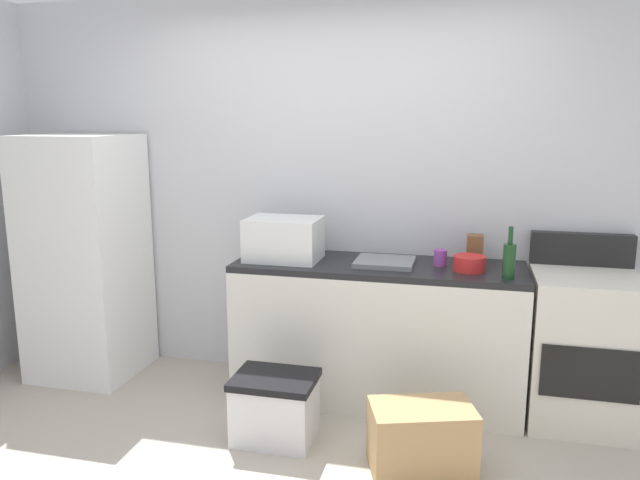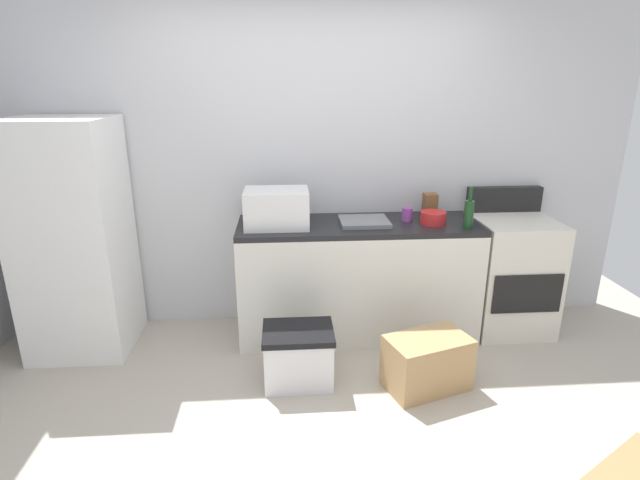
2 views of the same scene
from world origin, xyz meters
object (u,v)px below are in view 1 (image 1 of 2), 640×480
Objects in this scene: refrigerator at (85,257)px; wine_bottle at (509,260)px; coffee_mug at (440,258)px; cardboard_box_large at (422,439)px; storage_bin at (275,407)px; mixing_bowl at (469,263)px; stove_oven at (581,346)px; microwave at (284,239)px; knife_block at (475,249)px.

wine_bottle is at bearing -2.67° from refrigerator.
coffee_mug is 0.19× the size of cardboard_box_large.
cardboard_box_large is at bearing -8.68° from storage_bin.
stove_oven is at bearing 4.70° from mixing_bowl.
microwave is at bearing 0.57° from refrigerator.
microwave is 2.42× the size of mixing_bowl.
coffee_mug is (-0.39, 0.22, -0.06)m from wine_bottle.
microwave is 4.60× the size of coffee_mug.
refrigerator is at bearing -179.43° from microwave.
mixing_bowl is at bearing 74.72° from cardboard_box_large.
cardboard_box_large is (-0.42, -0.60, -0.83)m from wine_bottle.
refrigerator is 2.43m from coffee_mug.
knife_block reaches higher than mixing_bowl.
refrigerator is 9.34× the size of knife_block.
wine_bottle is at bearing -31.30° from mixing_bowl.
wine_bottle is at bearing -60.69° from knife_block.
mixing_bowl is 1.41m from storage_bin.
stove_oven is at bearing 42.13° from cardboard_box_large.
storage_bin is at bearing -159.18° from wine_bottle.
refrigerator is 3.66× the size of microwave.
storage_bin is at bearing 171.32° from cardboard_box_large.
stove_oven is (3.27, 0.06, -0.38)m from refrigerator.
coffee_mug is (0.98, 0.07, -0.09)m from microwave.
coffee_mug is at bearing 4.18° from microwave.
wine_bottle is (1.37, -0.15, -0.03)m from microwave.
storage_bin is at bearing -149.55° from mixing_bowl.
storage_bin is at bearing -142.74° from knife_block.
storage_bin is (-0.83, 0.13, 0.01)m from cardboard_box_large.
coffee_mug is at bearing 38.95° from storage_bin.
knife_block is at bearing 76.16° from cardboard_box_large.
storage_bin is (-1.25, -0.47, -0.82)m from wine_bottle.
coffee_mug reaches higher than cardboard_box_large.
knife_block reaches higher than storage_bin.
coffee_mug is 1.12m from cardboard_box_large.
wine_bottle is 1.58× the size of mixing_bowl.
knife_block is at bearing 167.19° from stove_oven.
storage_bin is (1.57, -0.60, -0.65)m from refrigerator.
knife_block reaches higher than cardboard_box_large.
microwave reaches higher than coffee_mug.
cardboard_box_large is at bearing -137.87° from stove_oven.
stove_oven is at bearing -12.81° from knife_block.
microwave is 0.88× the size of cardboard_box_large.
coffee_mug is 0.56× the size of knife_block.
microwave is at bearing -175.82° from coffee_mug.
wine_bottle is 0.45m from coffee_mug.
knife_block is 0.34× the size of cardboard_box_large.
refrigerator is at bearing -179.03° from stove_oven.
cardboard_box_large is (-0.03, -0.82, -0.77)m from coffee_mug.
knife_block is at bearing 8.93° from microwave.
coffee_mug is (-0.84, 0.03, 0.48)m from stove_oven.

